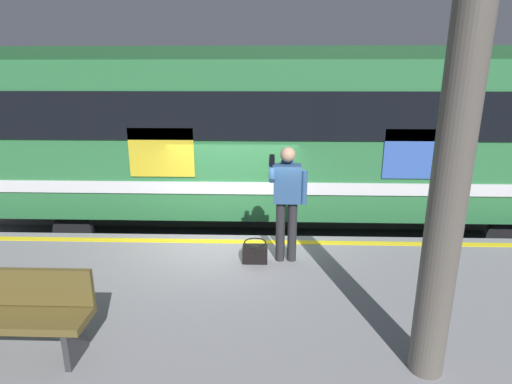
{
  "coord_description": "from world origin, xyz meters",
  "views": [
    {
      "loc": [
        -0.7,
        6.75,
        3.77
      ],
      "look_at": [
        -0.48,
        0.3,
        1.9
      ],
      "focal_mm": 28.34,
      "sensor_mm": 36.0,
      "label": 1
    }
  ],
  "objects_px": {
    "train_carriage": "(286,130)",
    "handbag": "(255,253)",
    "passenger": "(287,195)",
    "bench": "(14,312)",
    "station_column": "(452,171)"
  },
  "relations": [
    {
      "from": "station_column",
      "to": "handbag",
      "type": "bearing_deg",
      "value": -52.79
    },
    {
      "from": "bench",
      "to": "station_column",
      "type": "bearing_deg",
      "value": 178.7
    },
    {
      "from": "passenger",
      "to": "handbag",
      "type": "xyz_separation_m",
      "value": [
        0.47,
        0.1,
        -0.9
      ]
    },
    {
      "from": "station_column",
      "to": "bench",
      "type": "distance_m",
      "value": 4.36
    },
    {
      "from": "train_carriage",
      "to": "station_column",
      "type": "height_order",
      "value": "station_column"
    },
    {
      "from": "train_carriage",
      "to": "passenger",
      "type": "bearing_deg",
      "value": 88.49
    },
    {
      "from": "passenger",
      "to": "bench",
      "type": "height_order",
      "value": "passenger"
    },
    {
      "from": "train_carriage",
      "to": "bench",
      "type": "distance_m",
      "value": 6.35
    },
    {
      "from": "train_carriage",
      "to": "handbag",
      "type": "height_order",
      "value": "train_carriage"
    },
    {
      "from": "handbag",
      "to": "station_column",
      "type": "bearing_deg",
      "value": 127.21
    },
    {
      "from": "passenger",
      "to": "handbag",
      "type": "relative_size",
      "value": 4.68
    },
    {
      "from": "handbag",
      "to": "train_carriage",
      "type": "bearing_deg",
      "value": -99.56
    },
    {
      "from": "train_carriage",
      "to": "passenger",
      "type": "height_order",
      "value": "train_carriage"
    },
    {
      "from": "passenger",
      "to": "bench",
      "type": "bearing_deg",
      "value": 39.31
    },
    {
      "from": "bench",
      "to": "passenger",
      "type": "bearing_deg",
      "value": -140.69
    }
  ]
}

